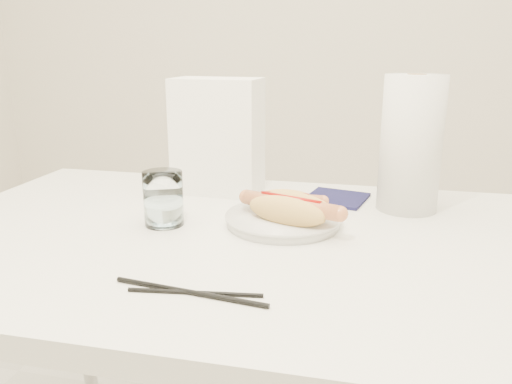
% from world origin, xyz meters
% --- Properties ---
extents(table, '(1.20, 0.80, 0.75)m').
position_xyz_m(table, '(0.00, 0.00, 0.69)').
color(table, white).
rests_on(table, ground).
extents(plate, '(0.27, 0.27, 0.02)m').
position_xyz_m(plate, '(0.10, 0.07, 0.76)').
color(plate, silver).
rests_on(plate, table).
extents(hotdog_left, '(0.15, 0.06, 0.04)m').
position_xyz_m(hotdog_left, '(0.10, 0.10, 0.79)').
color(hotdog_left, '#EAB35D').
rests_on(hotdog_left, plate).
extents(hotdog_right, '(0.20, 0.13, 0.05)m').
position_xyz_m(hotdog_right, '(0.12, 0.04, 0.79)').
color(hotdog_right, '#E6B359').
rests_on(hotdog_right, plate).
extents(water_glass, '(0.08, 0.08, 0.11)m').
position_xyz_m(water_glass, '(-0.13, 0.02, 0.80)').
color(water_glass, white).
rests_on(water_glass, table).
extents(chopstick_near, '(0.19, 0.03, 0.01)m').
position_xyz_m(chopstick_near, '(0.03, -0.25, 0.75)').
color(chopstick_near, black).
rests_on(chopstick_near, table).
extents(chopstick_far, '(0.24, 0.04, 0.01)m').
position_xyz_m(chopstick_far, '(0.02, -0.25, 0.75)').
color(chopstick_far, black).
rests_on(chopstick_far, table).
extents(napkin_box, '(0.21, 0.12, 0.27)m').
position_xyz_m(napkin_box, '(-0.09, 0.27, 0.88)').
color(napkin_box, white).
rests_on(napkin_box, table).
extents(navy_napkin, '(0.15, 0.15, 0.01)m').
position_xyz_m(navy_napkin, '(0.19, 0.26, 0.75)').
color(navy_napkin, '#12123A').
rests_on(navy_napkin, table).
extents(paper_towel_roll, '(0.16, 0.16, 0.28)m').
position_xyz_m(paper_towel_roll, '(0.34, 0.23, 0.89)').
color(paper_towel_roll, silver).
rests_on(paper_towel_roll, table).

